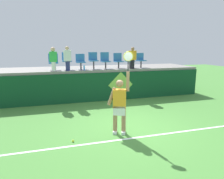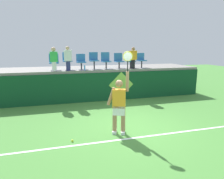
{
  "view_description": "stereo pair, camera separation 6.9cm",
  "coord_description": "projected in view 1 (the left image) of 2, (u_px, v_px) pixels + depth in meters",
  "views": [
    {
      "loc": [
        -2.38,
        -5.96,
        2.61
      ],
      "look_at": [
        -0.24,
        1.29,
        1.04
      ],
      "focal_mm": 33.21,
      "sensor_mm": 36.0,
      "label": 1
    },
    {
      "loc": [
        -2.32,
        -5.98,
        2.61
      ],
      "look_at": [
        -0.24,
        1.29,
        1.04
      ],
      "focal_mm": 33.21,
      "sensor_mm": 36.0,
      "label": 2
    }
  ],
  "objects": [
    {
      "name": "water_bottle",
      "position": [
        84.0,
        68.0,
        9.78
      ],
      "size": [
        0.07,
        0.07,
        0.23
      ],
      "primitive_type": "cylinder",
      "color": "#338CE5",
      "rests_on": "spectator_platform"
    },
    {
      "name": "stadium_chair_4",
      "position": [
        105.0,
        60.0,
        10.5
      ],
      "size": [
        0.44,
        0.42,
        0.82
      ],
      "color": "#38383D",
      "rests_on": "spectator_platform"
    },
    {
      "name": "stadium_chair_3",
      "position": [
        93.0,
        59.0,
        10.32
      ],
      "size": [
        0.44,
        0.42,
        0.83
      ],
      "color": "#38383D",
      "rests_on": "spectator_platform"
    },
    {
      "name": "spectator_0",
      "position": [
        133.0,
        58.0,
        10.45
      ],
      "size": [
        0.34,
        0.2,
        1.08
      ],
      "color": "black",
      "rests_on": "spectator_platform"
    },
    {
      "name": "spectator_1",
      "position": [
        53.0,
        59.0,
        9.33
      ],
      "size": [
        0.34,
        0.2,
        1.08
      ],
      "color": "white",
      "rests_on": "spectator_platform"
    },
    {
      "name": "stadium_chair_6",
      "position": [
        129.0,
        60.0,
        10.87
      ],
      "size": [
        0.44,
        0.42,
        0.8
      ],
      "color": "#38383D",
      "rests_on": "spectator_platform"
    },
    {
      "name": "tennis_ball",
      "position": [
        73.0,
        141.0,
        5.78
      ],
      "size": [
        0.07,
        0.07,
        0.07
      ],
      "primitive_type": "sphere",
      "color": "#D1E533",
      "rests_on": "ground_plane"
    },
    {
      "name": "wall_signage_mount",
      "position": [
        121.0,
        100.0,
        10.4
      ],
      "size": [
        1.27,
        0.01,
        1.4
      ],
      "color": "#0F4223",
      "rests_on": "ground_plane"
    },
    {
      "name": "tennis_player",
      "position": [
        120.0,
        104.0,
        6.18
      ],
      "size": [
        0.71,
        0.39,
        2.48
      ],
      "color": "white",
      "rests_on": "ground_plane"
    },
    {
      "name": "spectator_platform",
      "position": [
        97.0,
        69.0,
        11.12
      ],
      "size": [
        10.58,
        2.58,
        0.12
      ],
      "primitive_type": "cube",
      "color": "gray",
      "rests_on": "court_back_wall"
    },
    {
      "name": "stadium_chair_0",
      "position": [
        53.0,
        61.0,
        9.8
      ],
      "size": [
        0.44,
        0.42,
        0.78
      ],
      "color": "#38383D",
      "rests_on": "spectator_platform"
    },
    {
      "name": "stadium_chair_7",
      "position": [
        141.0,
        59.0,
        11.04
      ],
      "size": [
        0.44,
        0.42,
        0.77
      ],
      "color": "#38383D",
      "rests_on": "spectator_platform"
    },
    {
      "name": "stadium_chair_2",
      "position": [
        81.0,
        61.0,
        10.16
      ],
      "size": [
        0.44,
        0.42,
        0.75
      ],
      "color": "#38383D",
      "rests_on": "spectator_platform"
    },
    {
      "name": "court_back_wall",
      "position": [
        103.0,
        87.0,
        10.11
      ],
      "size": [
        10.58,
        0.2,
        1.39
      ],
      "primitive_type": "cube",
      "color": "#0F4223",
      "rests_on": "ground_plane"
    },
    {
      "name": "stadium_chair_1",
      "position": [
        67.0,
        60.0,
        9.96
      ],
      "size": [
        0.44,
        0.42,
        0.83
      ],
      "color": "#38383D",
      "rests_on": "spectator_platform"
    },
    {
      "name": "spectator_2",
      "position": [
        67.0,
        58.0,
        9.57
      ],
      "size": [
        0.34,
        0.2,
        1.12
      ],
      "color": "navy",
      "rests_on": "spectator_platform"
    },
    {
      "name": "stadium_chair_5",
      "position": [
        118.0,
        60.0,
        10.7
      ],
      "size": [
        0.44,
        0.42,
        0.78
      ],
      "color": "#38383D",
      "rests_on": "spectator_platform"
    },
    {
      "name": "court_baseline_stripe",
      "position": [
        139.0,
        137.0,
        6.08
      ],
      "size": [
        9.52,
        0.08,
        0.01
      ],
      "primitive_type": "cube",
      "color": "white",
      "rests_on": "ground_plane"
    },
    {
      "name": "ground_plane",
      "position": [
        130.0,
        128.0,
        6.79
      ],
      "size": [
        40.0,
        40.0,
        0.0
      ],
      "primitive_type": "plane",
      "color": "#478438"
    }
  ]
}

